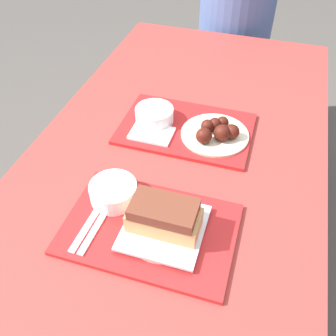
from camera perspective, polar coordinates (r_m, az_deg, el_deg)
The scene contains 13 objects.
ground_plane at distance 1.67m, azimuth 0.02°, elevation -18.38°, with size 12.00×12.00×0.00m, color #4C4742.
picnic_table at distance 1.14m, azimuth 0.02°, elevation -3.22°, with size 0.89×1.90×0.73m.
picnic_bench_far at distance 2.22m, azimuth 9.21°, elevation 13.49°, with size 0.84×0.28×0.44m.
tray_near at distance 0.94m, azimuth -2.80°, elevation -9.23°, with size 0.42×0.28×0.01m.
tray_far at distance 1.22m, azimuth 2.69°, elevation 6.02°, with size 0.42×0.28×0.01m.
bowl_coleslaw_near at distance 0.98m, azimuth -8.32°, elevation -3.52°, with size 0.12×0.12×0.05m.
brisket_sandwich_plate at distance 0.90m, azimuth -0.60°, elevation -8.00°, with size 0.19×0.19×0.10m.
plastic_fork_near at distance 0.96m, azimuth -12.05°, elevation -8.45°, with size 0.02×0.17×0.00m.
plastic_knife_near at distance 0.95m, azimuth -10.86°, elevation -8.80°, with size 0.02×0.17×0.00m.
bowl_coleslaw_far at distance 1.23m, azimuth -2.09°, elevation 8.17°, with size 0.12×0.12×0.05m.
wings_plate_far at distance 1.18m, azimuth 7.35°, elevation 5.48°, with size 0.21×0.21×0.06m.
napkin_far at distance 1.19m, azimuth -2.51°, elevation 5.31°, with size 0.13×0.09×0.01m.
person_seated_across at distance 2.06m, azimuth 10.39°, elevation 21.96°, with size 0.37×0.37×0.70m.
Camera 1 is at (0.23, -0.74, 1.48)m, focal length 40.00 mm.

